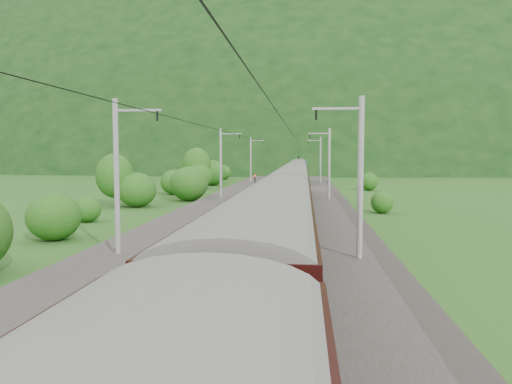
{
  "coord_description": "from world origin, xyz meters",
  "views": [
    {
      "loc": [
        3.47,
        -24.85,
        5.55
      ],
      "look_at": [
        -0.17,
        12.25,
        2.6
      ],
      "focal_mm": 35.0,
      "sensor_mm": 36.0,
      "label": 1
    }
  ],
  "objects": [
    {
      "name": "ground",
      "position": [
        0.0,
        0.0,
        0.0
      ],
      "size": [
        600.0,
        600.0,
        0.0
      ],
      "primitive_type": "plane",
      "color": "#27561B",
      "rests_on": "ground"
    },
    {
      "name": "railbed",
      "position": [
        0.0,
        10.0,
        0.15
      ],
      "size": [
        14.0,
        220.0,
        0.3
      ],
      "primitive_type": "cube",
      "color": "#38332D",
      "rests_on": "ground"
    },
    {
      "name": "track_left",
      "position": [
        -2.4,
        10.0,
        0.37
      ],
      "size": [
        2.4,
        220.0,
        0.27
      ],
      "color": "brown",
      "rests_on": "railbed"
    },
    {
      "name": "track_right",
      "position": [
        2.4,
        10.0,
        0.37
      ],
      "size": [
        2.4,
        220.0,
        0.27
      ],
      "color": "brown",
      "rests_on": "railbed"
    },
    {
      "name": "catenary_left",
      "position": [
        -6.12,
        32.0,
        4.5
      ],
      "size": [
        2.54,
        192.28,
        8.0
      ],
      "color": "gray",
      "rests_on": "railbed"
    },
    {
      "name": "catenary_right",
      "position": [
        6.12,
        32.0,
        4.5
      ],
      "size": [
        2.54,
        192.28,
        8.0
      ],
      "color": "gray",
      "rests_on": "railbed"
    },
    {
      "name": "overhead_wires",
      "position": [
        0.0,
        10.0,
        7.1
      ],
      "size": [
        4.83,
        198.0,
        0.03
      ],
      "color": "black",
      "rests_on": "ground"
    },
    {
      "name": "mountain_main",
      "position": [
        0.0,
        260.0,
        0.0
      ],
      "size": [
        504.0,
        360.0,
        244.0
      ],
      "primitive_type": "ellipsoid",
      "color": "black",
      "rests_on": "ground"
    },
    {
      "name": "mountain_ridge",
      "position": [
        -120.0,
        300.0,
        0.0
      ],
      "size": [
        336.0,
        280.0,
        132.0
      ],
      "primitive_type": "ellipsoid",
      "color": "black",
      "rests_on": "ground"
    },
    {
      "name": "train",
      "position": [
        2.4,
        -8.9,
        3.26
      ],
      "size": [
        2.72,
        150.83,
        4.71
      ],
      "color": "black",
      "rests_on": "ground"
    },
    {
      "name": "hazard_post_near",
      "position": [
        0.01,
        44.85,
        1.14
      ],
      "size": [
        0.18,
        0.18,
        1.68
      ],
      "primitive_type": "cylinder",
      "color": "red",
      "rests_on": "railbed"
    },
    {
      "name": "hazard_post_far",
      "position": [
        0.15,
        21.23,
        1.08
      ],
      "size": [
        0.17,
        0.17,
        1.57
      ],
      "primitive_type": "cylinder",
      "color": "red",
      "rests_on": "railbed"
    },
    {
      "name": "signal",
      "position": [
        -3.06,
        40.31,
        1.68
      ],
      "size": [
        0.26,
        0.26,
        2.34
      ],
      "color": "black",
      "rests_on": "railbed"
    },
    {
      "name": "vegetation_left",
      "position": [
        -12.81,
        22.63,
        2.19
      ],
      "size": [
        12.69,
        148.44,
        6.34
      ],
      "color": "#1A5316",
      "rests_on": "ground"
    },
    {
      "name": "vegetation_right",
      "position": [
        12.83,
        11.48,
        1.13
      ],
      "size": [
        5.79,
        90.93,
        2.48
      ],
      "color": "#1A5316",
      "rests_on": "ground"
    }
  ]
}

